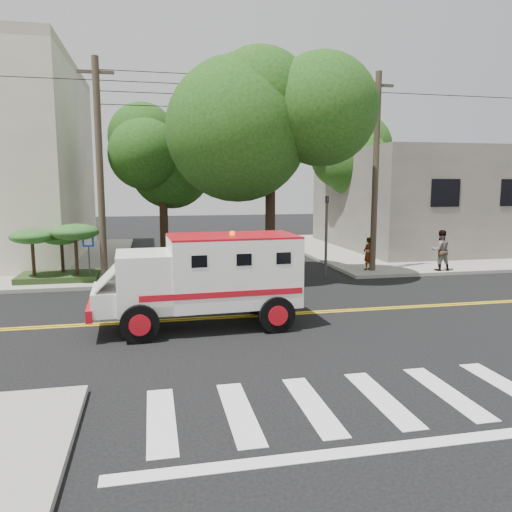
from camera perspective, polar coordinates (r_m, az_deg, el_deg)
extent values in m
plane|color=black|center=(15.94, 1.83, -6.73)|extent=(100.00, 100.00, 0.00)
cube|color=gray|center=(33.48, 19.05, 0.90)|extent=(17.00, 17.00, 0.15)
cube|color=#5F5C52|center=(34.46, 21.02, 6.13)|extent=(14.00, 12.00, 6.00)
cylinder|color=#382D23|center=(21.04, -17.39, 8.94)|extent=(0.28, 0.28, 9.00)
cylinder|color=#382D23|center=(23.39, 13.49, 8.99)|extent=(0.28, 0.28, 9.00)
cylinder|color=black|center=(22.07, 1.65, 6.66)|extent=(0.44, 0.44, 7.00)
sphere|color=#133D10|center=(22.25, 1.69, 15.71)|extent=(5.32, 5.32, 5.32)
sphere|color=#133D10|center=(21.90, 5.22, 17.31)|extent=(4.56, 4.56, 4.56)
cylinder|color=black|center=(26.99, -10.52, 5.34)|extent=(0.44, 0.44, 5.60)
sphere|color=#133D10|center=(27.00, -10.68, 11.29)|extent=(3.92, 3.92, 3.92)
sphere|color=#133D10|center=(26.50, -8.82, 12.30)|extent=(3.36, 3.36, 3.36)
cylinder|color=black|center=(33.28, 9.60, 6.21)|extent=(0.44, 0.44, 5.95)
sphere|color=#133D10|center=(33.31, 9.73, 11.33)|extent=(4.20, 4.20, 4.20)
sphere|color=#133D10|center=(33.12, 11.62, 12.07)|extent=(3.60, 3.60, 3.60)
cylinder|color=#3F3F42|center=(21.99, 8.02, 2.14)|extent=(0.12, 0.12, 3.60)
imported|color=#3F3F42|center=(21.89, 8.09, 5.65)|extent=(0.15, 0.18, 0.90)
cylinder|color=#3F3F42|center=(21.53, -18.53, -0.49)|extent=(0.06, 0.06, 2.00)
cube|color=#0C33A5|center=(21.37, -18.65, 1.60)|extent=(0.45, 0.03, 0.45)
cube|color=#1E3314|center=(22.42, -21.57, -2.20)|extent=(3.20, 2.00, 0.24)
cylinder|color=black|center=(22.17, -24.11, -0.15)|extent=(0.14, 0.14, 1.52)
ellipsoid|color=#14431A|center=(22.07, -24.25, 2.04)|extent=(1.73, 1.73, 0.60)
cylinder|color=black|center=(22.67, -21.27, -0.02)|extent=(0.14, 0.14, 1.36)
ellipsoid|color=#14431A|center=(22.58, -21.37, 1.90)|extent=(1.55, 1.55, 0.54)
cylinder|color=black|center=(21.66, -19.84, 0.11)|extent=(0.14, 0.14, 1.68)
ellipsoid|color=#14431A|center=(21.55, -19.96, 2.60)|extent=(1.91, 1.91, 0.66)
cube|color=white|center=(14.51, -2.69, -1.64)|extent=(3.72, 2.30, 1.96)
cube|color=white|center=(14.26, -12.64, -2.78)|extent=(1.58, 2.11, 1.58)
cube|color=black|center=(14.18, -15.63, -1.22)|extent=(0.13, 1.58, 0.65)
cube|color=white|center=(14.36, -16.49, -4.74)|extent=(0.92, 1.90, 0.65)
cube|color=#B80E19|center=(14.44, -18.31, -5.70)|extent=(0.26, 2.01, 0.33)
cube|color=#B80E19|center=(14.37, -2.72, 2.31)|extent=(3.72, 2.30, 0.06)
cylinder|color=black|center=(13.45, -13.16, -7.54)|extent=(1.04, 0.34, 1.02)
cylinder|color=black|center=(15.47, -13.36, -5.46)|extent=(1.04, 0.34, 1.02)
cylinder|color=black|center=(14.01, 2.36, -6.68)|extent=(1.04, 0.34, 1.02)
cylinder|color=black|center=(15.96, 0.18, -4.81)|extent=(1.04, 0.34, 1.02)
imported|color=gray|center=(23.65, 12.66, 0.27)|extent=(0.66, 0.60, 1.51)
imported|color=gray|center=(24.42, 20.33, 0.62)|extent=(0.98, 0.81, 1.87)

